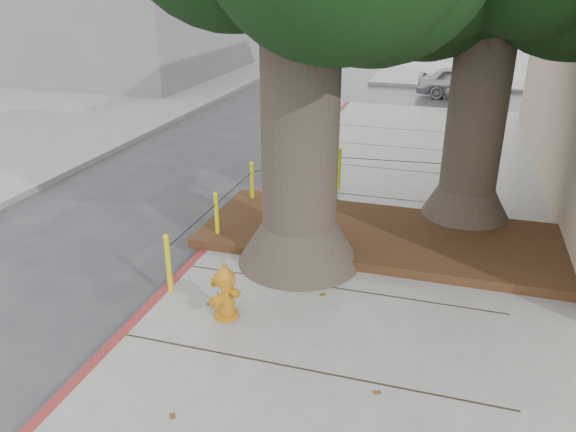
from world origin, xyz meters
name	(u,v)px	position (x,y,z in m)	size (l,w,h in m)	color
ground	(263,371)	(0.00, 0.00, 0.00)	(140.00, 140.00, 0.00)	#28282B
sidewalk_far	(537,61)	(6.00, 30.00, 0.07)	(16.00, 20.00, 0.15)	slate
curb_red	(202,256)	(-2.00, 2.50, 0.07)	(0.14, 26.00, 0.16)	maroon
planter_bed	(381,236)	(0.90, 3.90, 0.23)	(6.40, 2.60, 0.16)	black
bollard_ring	(295,194)	(-0.87, 4.38, 0.66)	(3.79, 5.39, 0.95)	#D5C80B
fire_hydrant	(225,291)	(-0.82, 0.79, 0.56)	(0.46, 0.46, 0.84)	#BB7113
car_silver	(464,82)	(2.10, 18.32, 0.62)	(1.47, 3.66, 1.25)	#9FA0A4
car_dark	(144,65)	(-12.86, 19.33, 0.53)	(1.48, 3.65, 1.06)	black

